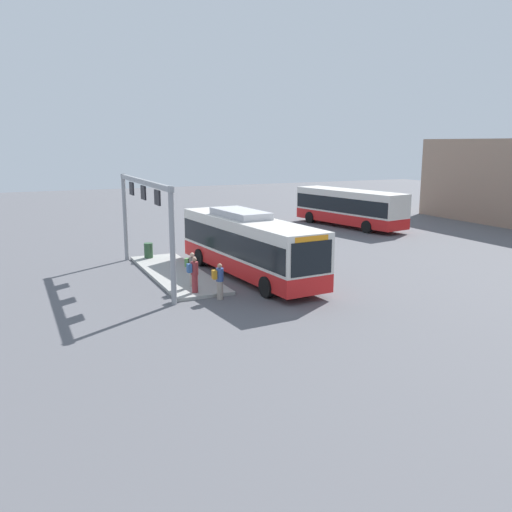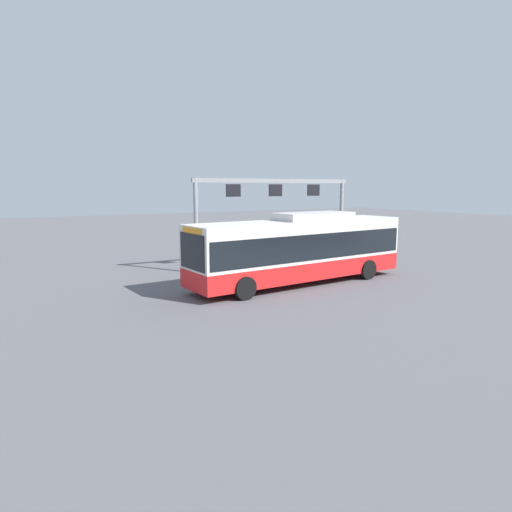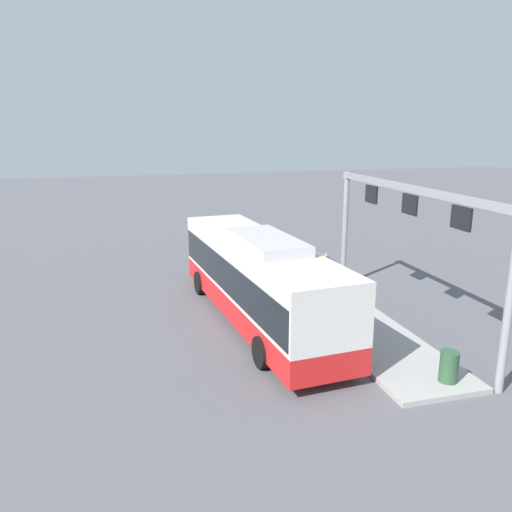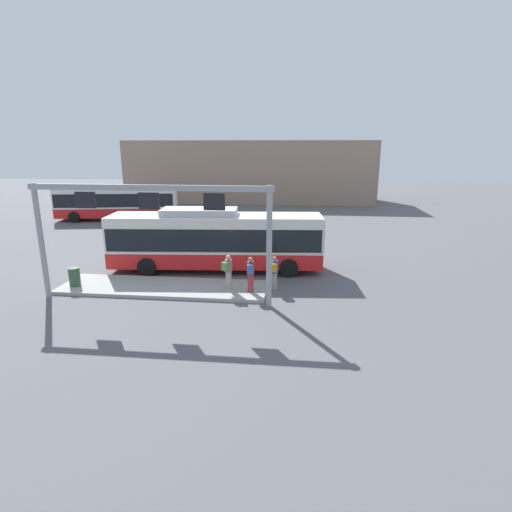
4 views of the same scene
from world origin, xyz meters
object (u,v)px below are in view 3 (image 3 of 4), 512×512
(bus_main, at_px, (258,276))
(person_boarding, at_px, (300,269))
(person_waiting_mid, at_px, (331,278))
(person_waiting_near, at_px, (326,271))
(trash_bin, at_px, (449,367))

(bus_main, distance_m, person_boarding, 4.61)
(bus_main, bearing_deg, person_waiting_mid, -74.65)
(bus_main, relative_size, person_waiting_mid, 7.02)
(bus_main, relative_size, person_waiting_near, 7.02)
(person_boarding, height_order, person_waiting_near, person_waiting_near)
(bus_main, distance_m, trash_bin, 7.39)
(bus_main, height_order, person_boarding, bus_main)
(person_waiting_near, bearing_deg, person_boarding, -54.33)
(person_waiting_near, relative_size, trash_bin, 1.86)
(person_boarding, bearing_deg, bus_main, 50.31)
(person_boarding, xyz_separation_m, trash_bin, (-9.62, -0.91, -0.28))
(person_boarding, bearing_deg, trash_bin, 96.26)
(bus_main, xyz_separation_m, person_boarding, (3.43, -2.94, -0.92))
(person_waiting_mid, relative_size, trash_bin, 1.86)
(person_waiting_mid, distance_m, trash_bin, 7.51)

